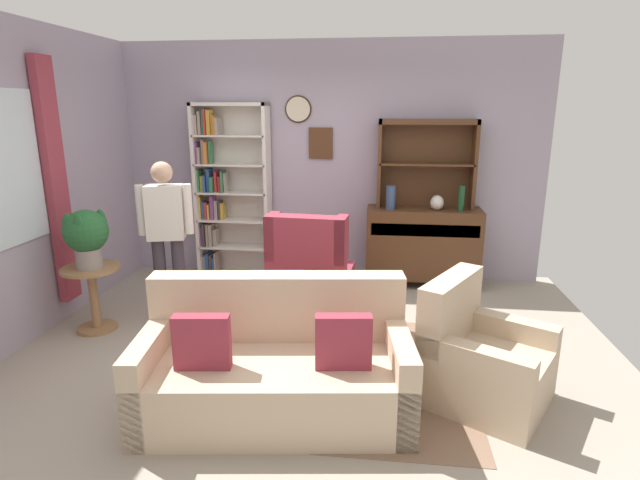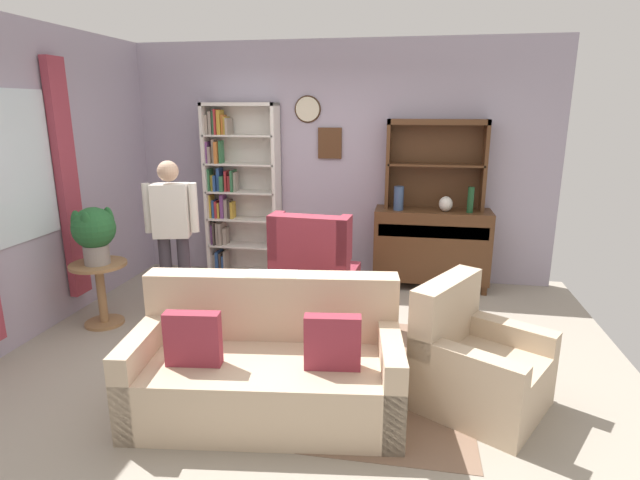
{
  "view_description": "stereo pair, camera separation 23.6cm",
  "coord_description": "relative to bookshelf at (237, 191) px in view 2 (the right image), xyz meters",
  "views": [
    {
      "loc": [
        0.6,
        -3.91,
        2.04
      ],
      "look_at": [
        0.1,
        0.2,
        0.95
      ],
      "focal_mm": 28.23,
      "sensor_mm": 36.0,
      "label": 1
    },
    {
      "loc": [
        0.83,
        -3.87,
        2.04
      ],
      "look_at": [
        0.1,
        0.2,
        0.95
      ],
      "focal_mm": 28.23,
      "sensor_mm": 36.0,
      "label": 2
    }
  ],
  "objects": [
    {
      "name": "wingback_chair",
      "position": [
        1.17,
        -1.06,
        -0.67
      ],
      "size": [
        0.84,
        0.86,
        1.05
      ],
      "color": "maroon",
      "rests_on": "ground_plane"
    },
    {
      "name": "vase_tall",
      "position": [
        1.96,
        -0.16,
        -0.0
      ],
      "size": [
        0.11,
        0.11,
        0.27
      ],
      "primitive_type": "cylinder",
      "color": "#33476B",
      "rests_on": "sideboard"
    },
    {
      "name": "person_reading",
      "position": [
        -0.18,
        -1.38,
        -0.15
      ],
      "size": [
        0.52,
        0.27,
        1.56
      ],
      "color": "#38333D",
      "rests_on": "ground_plane"
    },
    {
      "name": "wall_left",
      "position": [
        -1.27,
        -1.96,
        0.34
      ],
      "size": [
        0.16,
        4.2,
        2.8
      ],
      "color": "#A399AD",
      "rests_on": "ground_plane"
    },
    {
      "name": "sideboard",
      "position": [
        2.35,
        -0.08,
        -0.55
      ],
      "size": [
        1.3,
        0.45,
        0.92
      ],
      "color": "#4C2D19",
      "rests_on": "ground_plane"
    },
    {
      "name": "vase_round",
      "position": [
        2.48,
        -0.15,
        -0.05
      ],
      "size": [
        0.15,
        0.15,
        0.17
      ],
      "primitive_type": "ellipsoid",
      "color": "beige",
      "rests_on": "sideboard"
    },
    {
      "name": "book_stack",
      "position": [
        1.18,
        -1.85,
        -0.58
      ],
      "size": [
        0.17,
        0.16,
        0.11
      ],
      "color": "gray",
      "rests_on": "coffee_table"
    },
    {
      "name": "couch_floral",
      "position": [
        1.17,
        -2.81,
        -0.74
      ],
      "size": [
        1.89,
        1.06,
        0.9
      ],
      "color": "#C6AD8E",
      "rests_on": "ground_plane"
    },
    {
      "name": "area_rug",
      "position": [
        1.45,
        -2.24,
        -1.05
      ],
      "size": [
        2.24,
        2.03,
        0.01
      ],
      "primitive_type": "cube",
      "color": "#846651",
      "rests_on": "ground_plane"
    },
    {
      "name": "coffee_table",
      "position": [
        1.31,
        -1.82,
        -0.7
      ],
      "size": [
        0.8,
        0.5,
        0.42
      ],
      "color": "#4C2D19",
      "rests_on": "ground_plane"
    },
    {
      "name": "wall_back",
      "position": [
        1.24,
        0.19,
        0.35
      ],
      "size": [
        5.0,
        0.09,
        2.8
      ],
      "color": "#A399AD",
      "rests_on": "ground_plane"
    },
    {
      "name": "potted_plant_large",
      "position": [
        -0.78,
        -1.75,
        -0.12
      ],
      "size": [
        0.39,
        0.39,
        0.54
      ],
      "color": "gray",
      "rests_on": "plant_stand"
    },
    {
      "name": "armchair_floral",
      "position": [
        2.59,
        -2.51,
        -0.77
      ],
      "size": [
        1.05,
        1.04,
        0.88
      ],
      "color": "#C6AD8E",
      "rests_on": "ground_plane"
    },
    {
      "name": "ground_plane",
      "position": [
        1.25,
        -1.94,
        -1.07
      ],
      "size": [
        5.4,
        4.6,
        0.02
      ],
      "primitive_type": "cube",
      "color": "#9E9384"
    },
    {
      "name": "plant_stand",
      "position": [
        -0.79,
        -1.73,
        -0.67
      ],
      "size": [
        0.52,
        0.52,
        0.62
      ],
      "color": "#997047",
      "rests_on": "ground_plane"
    },
    {
      "name": "bookshelf",
      "position": [
        0.0,
        0.0,
        0.0
      ],
      "size": [
        0.9,
        0.3,
        2.1
      ],
      "color": "silver",
      "rests_on": "ground_plane"
    },
    {
      "name": "sideboard_hutch",
      "position": [
        2.35,
        0.02,
        0.5
      ],
      "size": [
        1.1,
        0.26,
        1.0
      ],
      "color": "#4C2D19",
      "rests_on": "sideboard"
    },
    {
      "name": "bottle_wine",
      "position": [
        2.74,
        -0.17,
        0.01
      ],
      "size": [
        0.07,
        0.07,
        0.29
      ],
      "primitive_type": "cylinder",
      "color": "#194223",
      "rests_on": "sideboard"
    }
  ]
}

